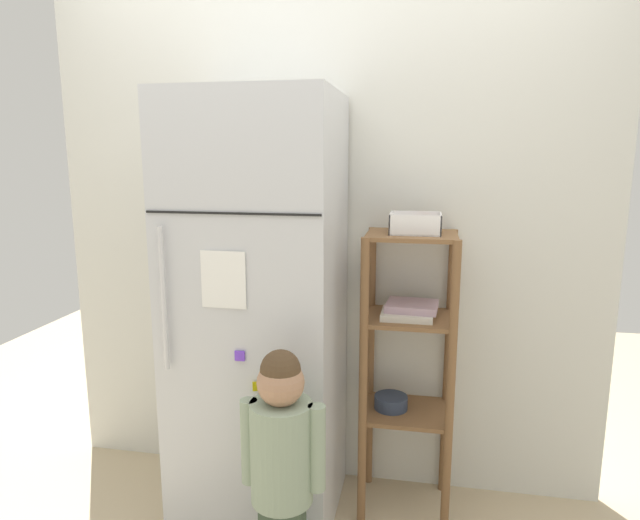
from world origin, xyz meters
name	(u,v)px	position (x,y,z in m)	size (l,w,h in m)	color
ground_plane	(309,514)	(0.00, 0.00, 0.00)	(6.00, 6.00, 0.00)	tan
kitchen_wall_back	(324,245)	(0.00, 0.35, 1.16)	(2.57, 0.03, 2.31)	silver
refrigerator	(259,313)	(-0.22, 0.02, 0.91)	(0.67, 0.63, 1.81)	silver
child_standing	(283,451)	(0.00, -0.45, 0.56)	(0.30, 0.22, 0.93)	#3E4F3C
pantry_shelf_unit	(407,349)	(0.40, 0.15, 0.75)	(0.39, 0.33, 1.25)	brown
fruit_bin	(417,226)	(0.43, 0.16, 1.28)	(0.21, 0.18, 0.08)	white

